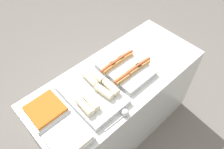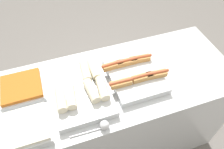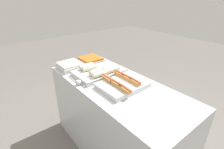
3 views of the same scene
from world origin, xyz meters
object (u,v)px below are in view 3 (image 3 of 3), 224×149
Objects in this scene: tray_hotdogs at (122,84)px; serving_spoon_near at (78,82)px; tray_side_front at (70,66)px; tray_side_back at (91,60)px; tray_wraps at (99,71)px.

tray_hotdogs reaches higher than serving_spoon_near.
tray_side_front is 1.00× the size of tray_side_back.
serving_spoon_near is (0.06, -0.30, -0.01)m from tray_wraps.
tray_side_front is 0.43m from serving_spoon_near.
serving_spoon_near is at bearing -79.38° from tray_wraps.
tray_side_back is at bearing 162.02° from tray_wraps.
tray_hotdogs is 1.64× the size of tray_side_back.
serving_spoon_near is (0.41, -0.41, -0.01)m from tray_side_back.
tray_side_front is at bearing -165.82° from tray_hotdogs.
tray_hotdogs is at bearing -8.43° from tray_side_back.
tray_hotdogs is 0.38m from tray_wraps.
tray_wraps is at bearing 26.42° from tray_side_front.
tray_wraps is at bearing 100.62° from serving_spoon_near.
tray_side_front is at bearing -153.58° from tray_wraps.
tray_hotdogs is 0.74m from tray_side_back.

